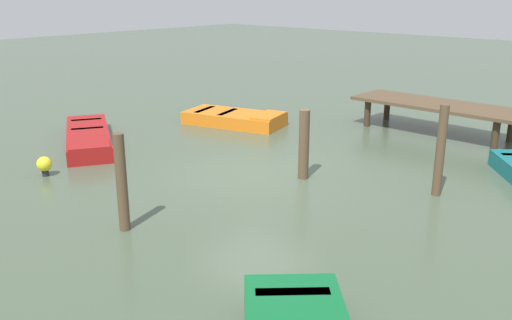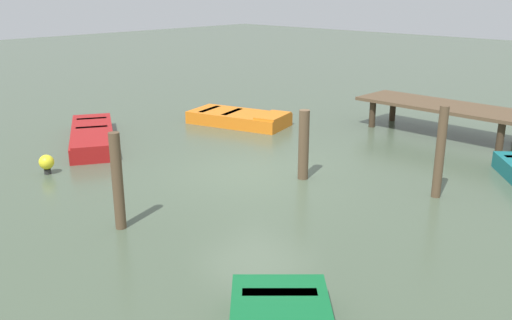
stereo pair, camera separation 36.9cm
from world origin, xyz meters
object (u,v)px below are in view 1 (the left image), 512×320
object	(u,v)px
rowboat_orange	(235,118)
mooring_piling_center	(122,183)
mooring_piling_near_left	(440,151)
marker_buoy	(44,165)
dock_segment	(437,107)
mooring_piling_mid_right	(304,145)
rowboat_red	(88,137)

from	to	relation	value
rowboat_orange	mooring_piling_center	xyz separation A→B (m)	(4.19, -7.29, 0.71)
mooring_piling_near_left	marker_buoy	xyz separation A→B (m)	(-7.53, -5.07, -0.72)
dock_segment	mooring_piling_mid_right	distance (m)	6.08
marker_buoy	mooring_piling_mid_right	bearing A→B (deg)	40.49
dock_segment	rowboat_red	distance (m)	10.45
rowboat_orange	mooring_piling_near_left	size ratio (longest dim) A/B	1.75
mooring_piling_mid_right	mooring_piling_center	world-z (taller)	mooring_piling_center
mooring_piling_center	dock_segment	bearing A→B (deg)	83.52
rowboat_red	mooring_piling_center	bearing A→B (deg)	4.45
dock_segment	mooring_piling_near_left	size ratio (longest dim) A/B	2.56
dock_segment	rowboat_orange	size ratio (longest dim) A/B	1.47
dock_segment	mooring_piling_center	bearing A→B (deg)	-95.64
dock_segment	rowboat_orange	distance (m)	6.36
mooring_piling_near_left	mooring_piling_center	world-z (taller)	mooring_piling_near_left
marker_buoy	rowboat_red	bearing A→B (deg)	126.97
mooring_piling_mid_right	rowboat_orange	bearing A→B (deg)	150.80
mooring_piling_mid_right	mooring_piling_near_left	size ratio (longest dim) A/B	0.83
dock_segment	mooring_piling_near_left	distance (m)	5.52
rowboat_orange	mooring_piling_mid_right	xyz separation A→B (m)	(4.90, -2.74, 0.61)
mooring_piling_near_left	rowboat_red	bearing A→B (deg)	-162.67
mooring_piling_center	rowboat_red	bearing A→B (deg)	154.14
mooring_piling_center	mooring_piling_near_left	bearing A→B (deg)	57.70
mooring_piling_mid_right	mooring_piling_center	size ratio (longest dim) A/B	0.89
dock_segment	mooring_piling_mid_right	xyz separation A→B (m)	(-0.49, -6.06, -0.01)
rowboat_red	marker_buoy	size ratio (longest dim) A/B	8.76
dock_segment	mooring_piling_mid_right	world-z (taller)	mooring_piling_mid_right
mooring_piling_near_left	marker_buoy	distance (m)	9.11
mooring_piling_center	marker_buoy	distance (m)	4.07
rowboat_orange	mooring_piling_mid_right	bearing A→B (deg)	-44.64
rowboat_red	mooring_piling_near_left	xyz separation A→B (m)	(9.19, 2.87, 0.79)
mooring_piling_center	rowboat_orange	bearing A→B (deg)	119.89
mooring_piling_mid_right	marker_buoy	world-z (taller)	mooring_piling_mid_right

